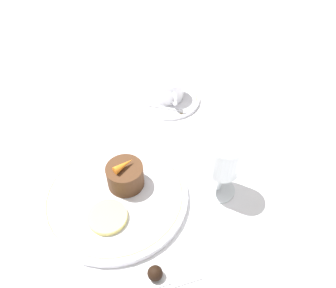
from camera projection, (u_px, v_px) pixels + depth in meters
ground_plane at (137, 179)px, 0.67m from camera, size 3.00×3.00×0.00m
dinner_plate at (116, 196)px, 0.63m from camera, size 0.28×0.28×0.01m
saucer at (169, 99)px, 0.84m from camera, size 0.16×0.16×0.01m
coffee_cup at (168, 88)px, 0.82m from camera, size 0.11×0.08×0.06m
spoon at (172, 109)px, 0.80m from camera, size 0.06×0.09×0.00m
wine_glass at (223, 161)px, 0.59m from camera, size 0.07×0.07×0.13m
fork at (157, 285)px, 0.52m from camera, size 0.02×0.20×0.01m
dessert_cake at (125, 176)px, 0.63m from camera, size 0.07×0.07×0.05m
carrot_garnish at (124, 165)px, 0.60m from camera, size 0.03×0.04×0.02m
pineapple_slice at (108, 217)px, 0.58m from camera, size 0.07×0.07×0.01m
chocolate_truffle at (155, 273)px, 0.52m from camera, size 0.03×0.03×0.03m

